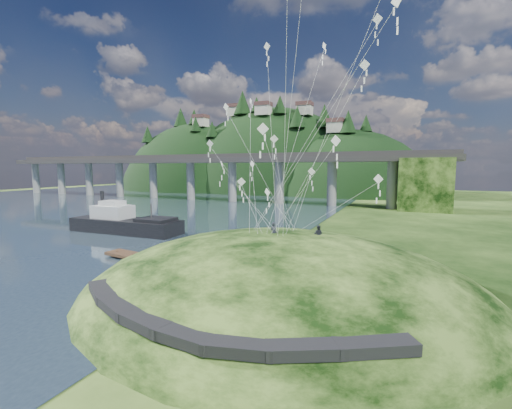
% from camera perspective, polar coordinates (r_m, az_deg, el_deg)
% --- Properties ---
extents(ground, '(320.00, 320.00, 0.00)m').
position_cam_1_polar(ground, '(32.37, -11.10, -13.18)').
color(ground, black).
rests_on(ground, ground).
extents(water, '(240.00, 240.00, 0.00)m').
position_cam_1_polar(water, '(105.63, -34.66, -0.72)').
color(water, '#2F4557').
rests_on(water, ground).
extents(grass_hill, '(36.00, 32.00, 13.00)m').
position_cam_1_polar(grass_hill, '(31.14, 3.98, -16.83)').
color(grass_hill, black).
rests_on(grass_hill, ground).
extents(footpath, '(22.29, 5.84, 0.83)m').
position_cam_1_polar(footpath, '(20.22, -9.40, -19.01)').
color(footpath, black).
rests_on(footpath, ground).
extents(bridge, '(160.00, 11.00, 15.00)m').
position_cam_1_polar(bridge, '(104.79, -1.27, 5.65)').
color(bridge, '#2D2B2B').
rests_on(bridge, ground).
extents(far_ridge, '(153.00, 70.00, 94.50)m').
position_cam_1_polar(far_ridge, '(160.41, 1.01, -0.31)').
color(far_ridge, black).
rests_on(far_ridge, ground).
extents(work_barge, '(19.50, 5.68, 6.79)m').
position_cam_1_polar(work_barge, '(60.29, -21.15, -2.79)').
color(work_barge, black).
rests_on(work_barge, ground).
extents(wooden_dock, '(13.76, 3.95, 0.97)m').
position_cam_1_polar(wooden_dock, '(40.57, -17.15, -8.72)').
color(wooden_dock, '#3A2517').
rests_on(wooden_dock, ground).
extents(kite_flyers, '(4.41, 2.05, 2.01)m').
position_cam_1_polar(kite_flyers, '(30.02, 7.22, -3.21)').
color(kite_flyers, '#262832').
rests_on(kite_flyers, ground).
extents(kite_swarm, '(19.30, 16.96, 20.17)m').
position_cam_1_polar(kite_swarm, '(29.72, 5.79, 16.50)').
color(kite_swarm, silver).
rests_on(kite_swarm, ground).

